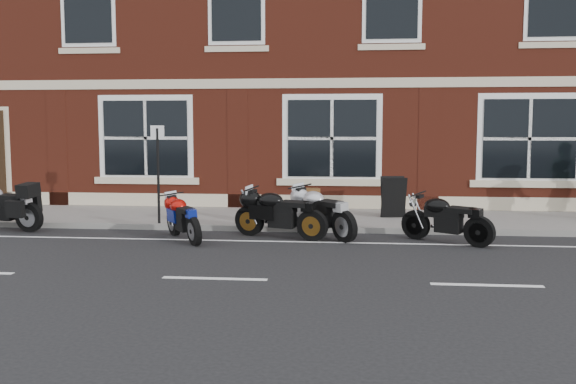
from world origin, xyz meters
name	(u,v)px	position (x,y,z in m)	size (l,w,h in m)	color
ground	(247,243)	(0.00, 0.00, 0.00)	(80.00, 80.00, 0.00)	black
sidewalk	(268,218)	(0.00, 3.00, 0.06)	(30.00, 3.00, 0.12)	slate
kerb	(258,228)	(0.00, 1.42, 0.06)	(30.00, 0.16, 0.12)	slate
pub_building	(295,20)	(0.00, 10.50, 6.00)	(24.00, 12.00, 12.00)	maroon
moto_touring_silver	(0,204)	(-5.70, 1.01, 0.57)	(2.12, 0.67, 1.41)	black
moto_sport_red	(184,216)	(-1.32, 0.19, 0.48)	(1.12, 1.60, 0.83)	black
moto_sport_black	(279,212)	(0.56, 0.61, 0.54)	(2.00, 0.87, 0.94)	black
moto_sport_silver	(321,211)	(1.41, 0.83, 0.55)	(1.49, 1.67, 0.95)	black
moto_naked_black	(446,217)	(3.88, 0.41, 0.51)	(1.67, 1.23, 0.88)	black
a_board_sign	(393,197)	(3.03, 3.08, 0.61)	(0.58, 0.39, 0.97)	black
barrel_planter	(309,201)	(0.99, 3.43, 0.44)	(0.57, 0.57, 0.63)	#461F12
parking_sign	(158,167)	(-2.26, 1.55, 1.38)	(0.31, 0.06, 2.18)	black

